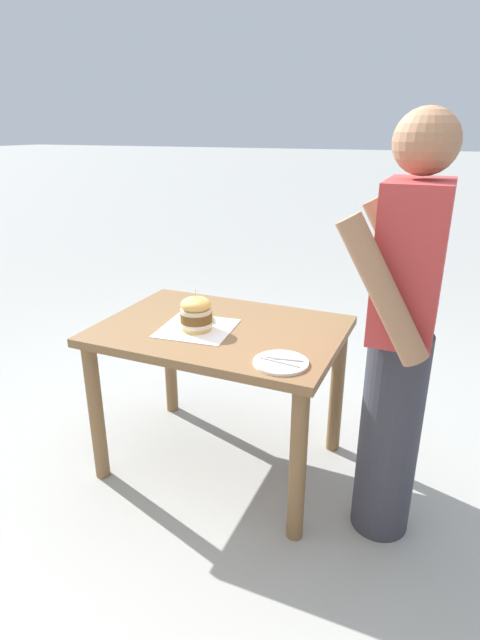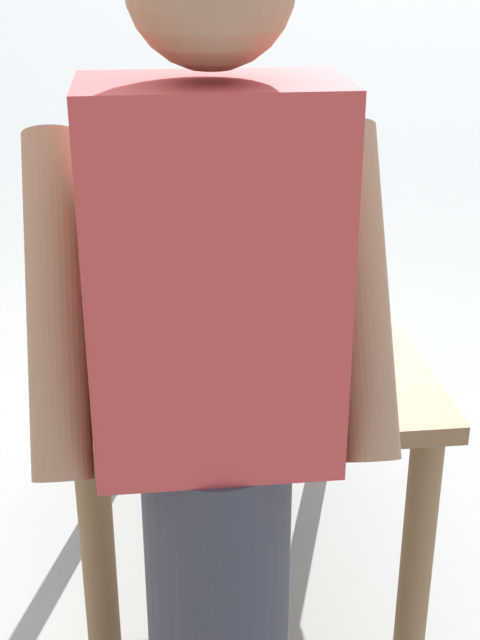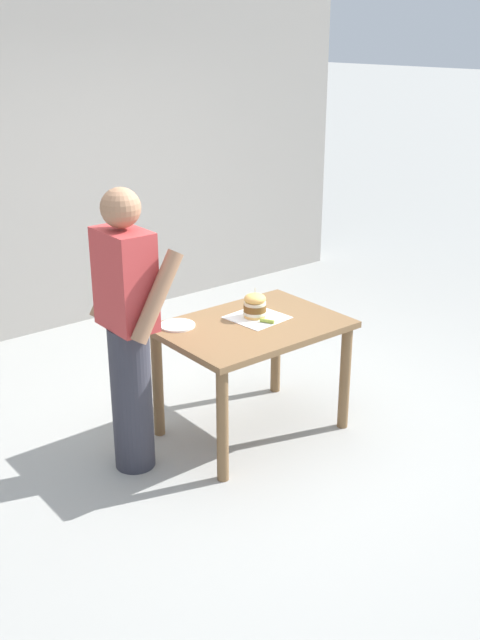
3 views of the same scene
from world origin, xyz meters
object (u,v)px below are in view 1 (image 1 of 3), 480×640
(sandwich, at_px, (196,313))
(side_plate_with_forks, at_px, (281,362))
(patio_table, at_px, (221,351))
(pickle_spear, at_px, (211,318))
(diner_across_table, at_px, (400,337))

(sandwich, relative_size, side_plate_with_forks, 0.87)
(patio_table, relative_size, pickle_spear, 12.31)
(side_plate_with_forks, bearing_deg, patio_table, -123.76)
(side_plate_with_forks, bearing_deg, pickle_spear, -123.80)
(patio_table, xyz_separation_m, diner_across_table, (0.12, 0.81, 0.26))
(side_plate_with_forks, bearing_deg, diner_across_table, 108.11)
(sandwich, relative_size, diner_across_table, 0.11)
(patio_table, distance_m, sandwich, 0.24)
(patio_table, bearing_deg, sandwich, -46.78)
(pickle_spear, distance_m, side_plate_with_forks, 0.56)
(patio_table, height_order, pickle_spear, pickle_spear)
(patio_table, height_order, diner_across_table, diner_across_table)
(pickle_spear, xyz_separation_m, diner_across_table, (0.17, 0.89, 0.12))
(pickle_spear, bearing_deg, side_plate_with_forks, 56.20)
(patio_table, relative_size, side_plate_with_forks, 5.08)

